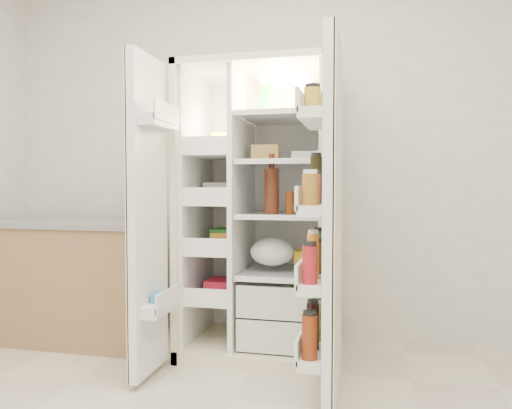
# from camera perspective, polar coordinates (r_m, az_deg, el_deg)

# --- Properties ---
(wall_back) EXTENTS (4.00, 0.02, 2.70)m
(wall_back) POSITION_cam_1_polar(r_m,az_deg,el_deg) (3.45, 2.11, 7.07)
(wall_back) COLOR white
(wall_back) RESTS_ON floor
(refrigerator) EXTENTS (0.92, 0.70, 1.80)m
(refrigerator) POSITION_cam_1_polar(r_m,az_deg,el_deg) (3.12, 0.95, -3.63)
(refrigerator) COLOR beige
(refrigerator) RESTS_ON floor
(freezer_door) EXTENTS (0.15, 0.40, 1.72)m
(freezer_door) POSITION_cam_1_polar(r_m,az_deg,el_deg) (2.70, -12.54, -1.42)
(freezer_door) COLOR white
(freezer_door) RESTS_ON floor
(fridge_door) EXTENTS (0.17, 0.58, 1.72)m
(fridge_door) POSITION_cam_1_polar(r_m,az_deg,el_deg) (2.35, 8.54, -2.35)
(fridge_door) COLOR white
(fridge_door) RESTS_ON floor
(kitchen_counter) EXTENTS (1.13, 0.60, 0.82)m
(kitchen_counter) POSITION_cam_1_polar(r_m,az_deg,el_deg) (3.61, -20.62, -8.24)
(kitchen_counter) COLOR #96744B
(kitchen_counter) RESTS_ON floor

